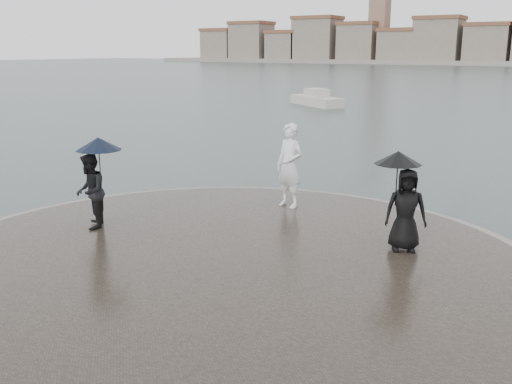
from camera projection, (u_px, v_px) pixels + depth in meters
The scene contains 6 objects.
ground at pixel (72, 366), 7.83m from camera, with size 400.00×400.00×0.00m, color #2B3835.
kerb_ring at pixel (220, 273), 10.68m from camera, with size 12.50×12.50×0.32m, color gray.
quay_tip at pixel (219, 272), 10.67m from camera, with size 11.90×11.90×0.36m, color #2D261E.
statue at pixel (290, 166), 14.20m from camera, with size 0.77×0.50×2.11m, color white.
visitor_left at pixel (92, 180), 12.46m from camera, with size 1.25×1.11×2.04m.
visitor_right at pixel (404, 197), 11.13m from camera, with size 1.19×0.98×1.95m.
Camera 1 is at (5.84, -4.62, 4.24)m, focal length 40.00 mm.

